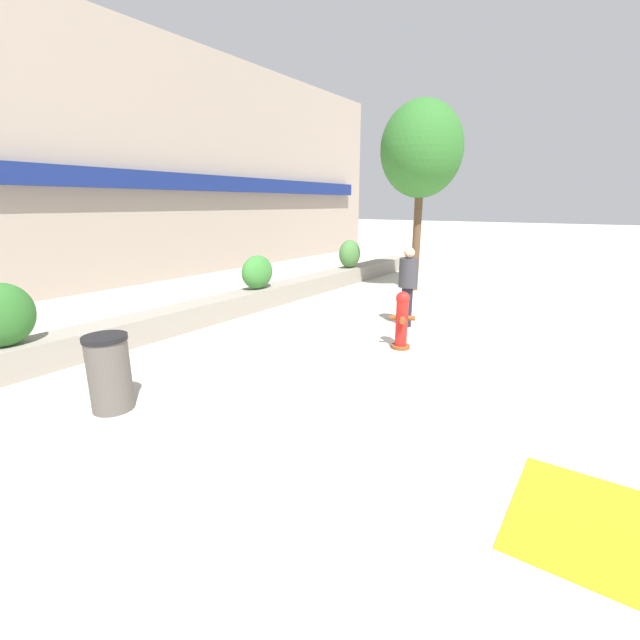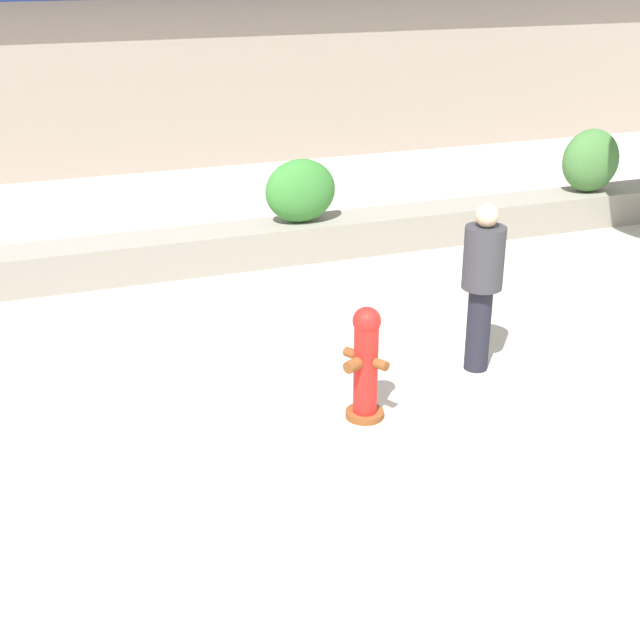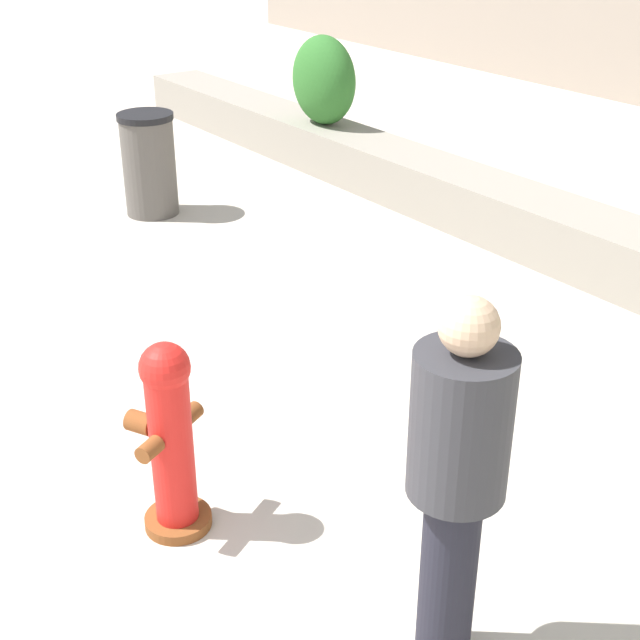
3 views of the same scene
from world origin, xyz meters
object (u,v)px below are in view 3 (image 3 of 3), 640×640
hedge_bush_0 (324,80)px  fire_hydrant (170,437)px  trash_bin (149,164)px  pedestrian (457,468)px

hedge_bush_0 → fire_hydrant: bearing=-43.2°
fire_hydrant → trash_bin: (-4.43, 2.08, -0.04)m
hedge_bush_0 → pedestrian: size_ratio=0.57×
trash_bin → hedge_bush_0: bearing=96.8°
fire_hydrant → pedestrian: (1.45, 0.54, 0.44)m
hedge_bush_0 → trash_bin: 2.41m
hedge_bush_0 → trash_bin: size_ratio=0.97×
trash_bin → pedestrian: bearing=-14.7°
hedge_bush_0 → pedestrian: bearing=-32.2°
fire_hydrant → trash_bin: bearing=154.9°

